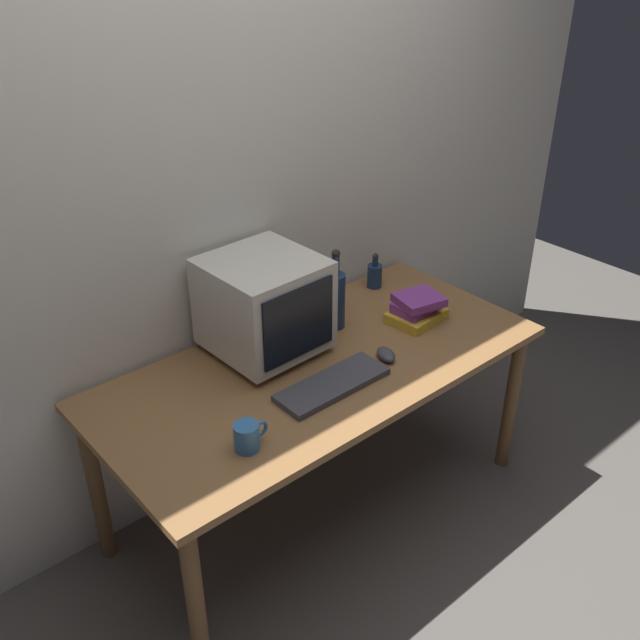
# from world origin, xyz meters

# --- Properties ---
(ground_plane) EXTENTS (6.00, 6.00, 0.00)m
(ground_plane) POSITION_xyz_m (0.00, 0.00, 0.00)
(ground_plane) COLOR #56514C
(back_wall) EXTENTS (4.00, 0.08, 2.50)m
(back_wall) POSITION_xyz_m (0.00, 0.45, 1.25)
(back_wall) COLOR silver
(back_wall) RESTS_ON ground
(desk) EXTENTS (1.68, 0.79, 0.70)m
(desk) POSITION_xyz_m (0.00, 0.00, 0.63)
(desk) COLOR olive
(desk) RESTS_ON ground
(crt_monitor) EXTENTS (0.39, 0.40, 0.37)m
(crt_monitor) POSITION_xyz_m (-0.10, 0.20, 0.90)
(crt_monitor) COLOR beige
(crt_monitor) RESTS_ON desk
(keyboard) EXTENTS (0.42, 0.15, 0.02)m
(keyboard) POSITION_xyz_m (-0.07, -0.14, 0.72)
(keyboard) COLOR #3F3F47
(keyboard) RESTS_ON desk
(computer_mouse) EXTENTS (0.09, 0.11, 0.04)m
(computer_mouse) POSITION_xyz_m (0.20, -0.14, 0.72)
(computer_mouse) COLOR #3F3F47
(computer_mouse) RESTS_ON desk
(bottle_tall) EXTENTS (0.08, 0.08, 0.33)m
(bottle_tall) POSITION_xyz_m (0.22, 0.16, 0.83)
(bottle_tall) COLOR navy
(bottle_tall) RESTS_ON desk
(bottle_short) EXTENTS (0.06, 0.06, 0.16)m
(bottle_short) POSITION_xyz_m (0.57, 0.30, 0.76)
(bottle_short) COLOR navy
(bottle_short) RESTS_ON desk
(book_stack) EXTENTS (0.23, 0.20, 0.11)m
(book_stack) POSITION_xyz_m (0.50, -0.02, 0.76)
(book_stack) COLOR gold
(book_stack) RESTS_ON desk
(mug) EXTENTS (0.12, 0.08, 0.09)m
(mug) POSITION_xyz_m (-0.48, -0.21, 0.75)
(mug) COLOR #3370B2
(mug) RESTS_ON desk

